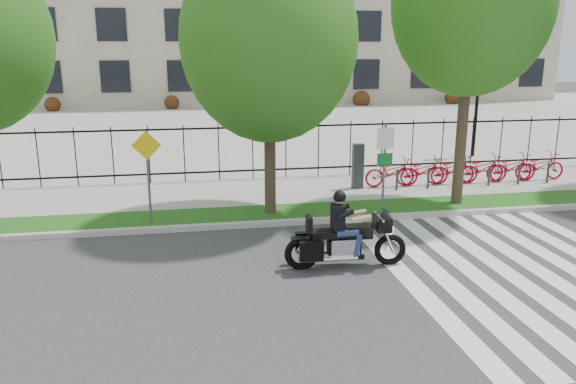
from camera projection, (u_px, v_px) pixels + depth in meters
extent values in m
plane|color=#313133|center=(306.00, 287.00, 11.45)|extent=(120.00, 120.00, 0.00)
cube|color=#A9A89F|center=(275.00, 223.00, 15.34)|extent=(60.00, 0.20, 0.15)
cube|color=#1A4B12|center=(271.00, 214.00, 16.15)|extent=(60.00, 1.50, 0.15)
cube|color=gray|center=(259.00, 193.00, 18.53)|extent=(60.00, 3.50, 0.15)
cube|color=gray|center=(224.00, 123.00, 35.24)|extent=(80.00, 34.00, 0.10)
cylinder|color=black|center=(476.00, 112.00, 24.09)|extent=(0.14, 0.14, 4.00)
cylinder|color=black|center=(480.00, 67.00, 23.61)|extent=(0.06, 0.70, 0.70)
sphere|color=white|center=(472.00, 65.00, 23.52)|extent=(0.36, 0.36, 0.36)
sphere|color=white|center=(488.00, 65.00, 23.64)|extent=(0.36, 0.36, 0.36)
cylinder|color=#372A1E|center=(270.00, 155.00, 15.70)|extent=(0.32, 0.32, 3.34)
ellipsoid|color=#236016|center=(269.00, 40.00, 14.92)|extent=(4.75, 4.75, 5.47)
cylinder|color=#372A1E|center=(462.00, 130.00, 16.55)|extent=(0.32, 0.32, 4.42)
ellipsoid|color=#236016|center=(472.00, 4.00, 15.65)|extent=(4.49, 4.49, 5.17)
cube|color=#2D2D33|center=(358.00, 166.00, 18.64)|extent=(0.35, 0.25, 1.50)
imported|color=#AB021E|center=(392.00, 172.00, 18.91)|extent=(1.86, 0.65, 0.98)
cylinder|color=#2D2D33|center=(397.00, 180.00, 18.47)|extent=(0.08, 0.08, 0.70)
imported|color=#AB021E|center=(423.00, 171.00, 19.10)|extent=(1.86, 0.65, 0.98)
cylinder|color=#2D2D33|center=(428.00, 178.00, 18.66)|extent=(0.08, 0.08, 0.70)
imported|color=#AB021E|center=(453.00, 170.00, 19.29)|extent=(1.86, 0.65, 0.98)
cylinder|color=#2D2D33|center=(459.00, 177.00, 18.85)|extent=(0.08, 0.08, 0.70)
imported|color=#AB021E|center=(482.00, 169.00, 19.48)|extent=(1.86, 0.65, 0.98)
cylinder|color=#2D2D33|center=(489.00, 176.00, 19.04)|extent=(0.08, 0.08, 0.70)
imported|color=#AB021E|center=(511.00, 167.00, 19.67)|extent=(1.86, 0.65, 0.98)
cylinder|color=#2D2D33|center=(519.00, 174.00, 19.23)|extent=(0.08, 0.08, 0.70)
imported|color=#AB021E|center=(540.00, 166.00, 19.86)|extent=(1.86, 0.65, 0.98)
cylinder|color=#2D2D33|center=(548.00, 173.00, 19.42)|extent=(0.08, 0.08, 0.70)
cylinder|color=#59595B|center=(384.00, 168.00, 16.03)|extent=(0.07, 0.07, 2.50)
cube|color=white|center=(386.00, 138.00, 15.78)|extent=(0.50, 0.03, 0.60)
cube|color=#0C6626|center=(385.00, 159.00, 15.93)|extent=(0.45, 0.03, 0.35)
cylinder|color=#59595B|center=(149.00, 179.00, 14.92)|extent=(0.07, 0.07, 2.40)
cube|color=yellow|center=(146.00, 145.00, 14.65)|extent=(0.78, 0.03, 0.78)
torus|color=black|center=(390.00, 250.00, 12.54)|extent=(0.73, 0.18, 0.73)
torus|color=black|center=(302.00, 254.00, 12.30)|extent=(0.78, 0.20, 0.77)
cube|color=black|center=(382.00, 223.00, 12.35)|extent=(0.35, 0.59, 0.32)
cube|color=#26262B|center=(386.00, 212.00, 12.30)|extent=(0.19, 0.53, 0.32)
cube|color=silver|center=(344.00, 247.00, 12.39)|extent=(0.65, 0.39, 0.42)
cube|color=black|center=(359.00, 231.00, 12.34)|extent=(0.60, 0.39, 0.27)
cube|color=black|center=(328.00, 233.00, 12.26)|extent=(0.76, 0.42, 0.15)
cube|color=black|center=(309.00, 224.00, 12.15)|extent=(0.12, 0.36, 0.36)
cube|color=black|center=(311.00, 251.00, 11.98)|extent=(0.53, 0.20, 0.42)
cube|color=black|center=(307.00, 241.00, 12.58)|extent=(0.53, 0.20, 0.42)
cube|color=black|center=(338.00, 217.00, 12.19)|extent=(0.27, 0.43, 0.55)
sphere|color=tan|center=(340.00, 199.00, 12.09)|extent=(0.24, 0.24, 0.24)
sphere|color=black|center=(340.00, 197.00, 12.08)|extent=(0.28, 0.28, 0.28)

